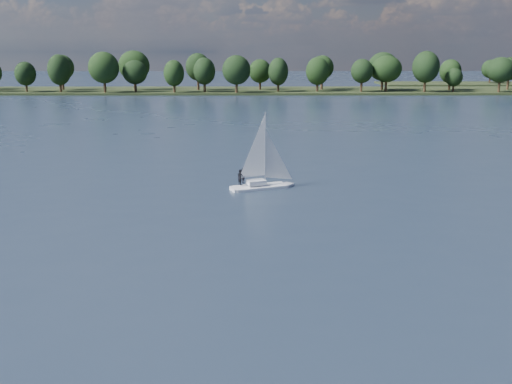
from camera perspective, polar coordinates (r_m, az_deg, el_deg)
ground at (r=109.32m, az=4.51°, el=6.07°), size 700.00×700.00×0.00m
far_shore at (r=220.63m, az=2.12°, el=10.01°), size 660.00×40.00×1.50m
sailboat at (r=62.39m, az=0.33°, el=2.53°), size 6.94×4.22×8.84m
treeline at (r=216.00m, az=2.54°, el=12.08°), size 562.93×73.65×17.92m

